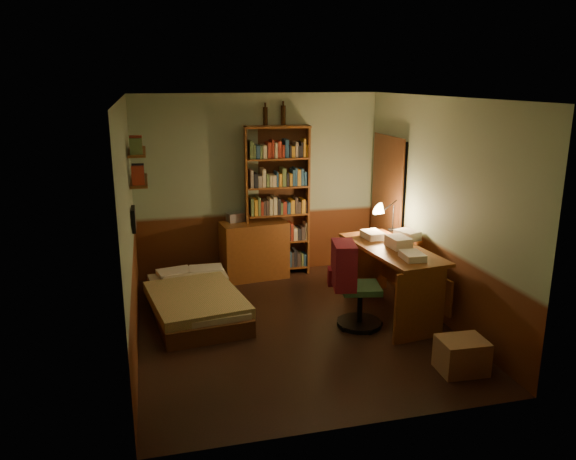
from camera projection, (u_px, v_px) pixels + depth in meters
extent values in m
cube|color=black|center=(293.00, 327.00, 6.53)|extent=(3.50, 4.00, 0.02)
cube|color=silver|center=(294.00, 97.00, 5.85)|extent=(3.50, 4.00, 0.02)
cube|color=gray|center=(258.00, 186.00, 8.07)|extent=(3.50, 0.02, 2.60)
cube|color=gray|center=(128.00, 228.00, 5.77)|extent=(0.02, 4.00, 2.60)
cube|color=gray|center=(438.00, 209.00, 6.61)|extent=(0.02, 4.00, 2.60)
cube|color=gray|center=(360.00, 280.00, 4.31)|extent=(3.50, 0.02, 2.60)
cube|color=black|center=(388.00, 210.00, 7.89)|extent=(0.06, 0.90, 2.00)
cube|color=#442412|center=(386.00, 210.00, 7.88)|extent=(0.02, 0.98, 2.08)
cube|color=olive|center=(195.00, 292.00, 6.84)|extent=(1.16, 1.90, 0.54)
cube|color=brown|center=(254.00, 250.00, 8.05)|extent=(0.97, 0.57, 0.82)
cube|color=#B2B2B7|center=(235.00, 217.00, 7.98)|extent=(0.27, 0.22, 0.13)
cube|color=brown|center=(277.00, 202.00, 8.04)|extent=(0.95, 0.38, 2.16)
cylinder|color=black|center=(265.00, 116.00, 7.79)|extent=(0.07, 0.07, 0.25)
cylinder|color=black|center=(283.00, 115.00, 7.85)|extent=(0.09, 0.09, 0.27)
cube|color=brown|center=(390.00, 281.00, 6.80)|extent=(0.83, 1.64, 0.84)
cube|color=silver|center=(407.00, 235.00, 7.01)|extent=(0.30, 0.34, 0.11)
cone|color=black|center=(394.00, 211.00, 7.36)|extent=(0.21, 0.21, 0.54)
cube|color=#32623B|center=(360.00, 288.00, 6.43)|extent=(0.54, 0.49, 0.93)
cube|color=maroon|center=(349.00, 229.00, 6.16)|extent=(0.25, 0.45, 0.52)
cube|color=brown|center=(139.00, 181.00, 6.75)|extent=(0.20, 0.90, 0.03)
cube|color=brown|center=(137.00, 152.00, 6.66)|extent=(0.20, 0.90, 0.03)
cube|color=black|center=(134.00, 219.00, 6.36)|extent=(0.04, 0.32, 0.26)
cube|color=#99714D|center=(462.00, 355.00, 5.50)|extent=(0.47, 0.38, 0.34)
cube|color=#99714D|center=(461.00, 354.00, 5.62)|extent=(0.40, 0.35, 0.25)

